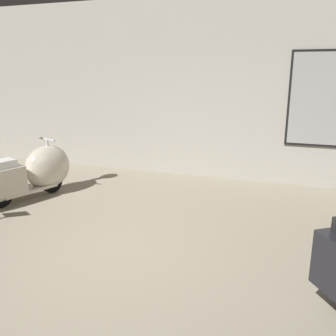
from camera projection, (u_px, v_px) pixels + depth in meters
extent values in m
plane|color=gray|center=(106.00, 262.00, 4.01)|extent=(60.00, 60.00, 0.00)
cube|color=#ADA89E|center=(197.00, 89.00, 6.98)|extent=(18.00, 0.20, 3.37)
cube|color=black|center=(325.00, 99.00, 6.18)|extent=(1.21, 0.03, 1.63)
cube|color=#9E9E9E|center=(325.00, 99.00, 6.16)|extent=(1.13, 0.01, 1.55)
cylinder|color=black|center=(52.00, 182.00, 6.24)|extent=(0.20, 0.39, 0.38)
cylinder|color=silver|center=(52.00, 182.00, 6.24)|extent=(0.14, 0.19, 0.17)
cylinder|color=black|center=(0.00, 196.00, 5.55)|extent=(0.20, 0.39, 0.38)
cylinder|color=silver|center=(0.00, 196.00, 5.55)|extent=(0.14, 0.19, 0.17)
cube|color=beige|center=(27.00, 189.00, 5.90)|extent=(0.63, 0.97, 0.05)
ellipsoid|color=beige|center=(48.00, 167.00, 6.14)|extent=(0.74, 0.92, 0.73)
cube|color=beige|center=(1.00, 182.00, 5.53)|extent=(0.58, 0.74, 0.42)
sphere|color=silver|center=(60.00, 153.00, 6.29)|extent=(0.14, 0.14, 0.14)
cylinder|color=silver|center=(48.00, 147.00, 6.07)|extent=(0.04, 0.04, 0.27)
cylinder|color=silver|center=(47.00, 139.00, 6.04)|extent=(0.41, 0.17, 0.03)
cube|color=silver|center=(40.00, 167.00, 6.30)|extent=(0.22, 0.61, 0.02)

